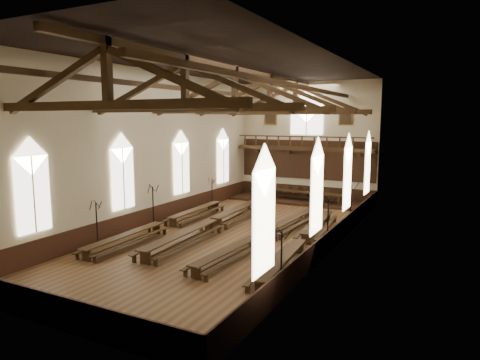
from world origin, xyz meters
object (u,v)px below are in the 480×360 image
at_px(refectory_row_c, 266,234).
at_px(refectory_row_b, 213,222).
at_px(refectory_row_d, 302,240).
at_px(candelabrum_right_far, 350,212).
at_px(candelabrum_left_mid, 153,214).
at_px(candelabrum_right_mid, 328,231).
at_px(candelabrum_right_near, 281,271).
at_px(dais, 297,201).
at_px(candelabrum_left_near, 97,233).
at_px(high_table, 297,192).
at_px(refectory_row_a, 165,223).
at_px(candelabrum_left_far, 212,198).

bearing_deg(refectory_row_c, refectory_row_b, 167.40).
height_order(refectory_row_d, candelabrum_right_far, candelabrum_right_far).
xyz_separation_m(candelabrum_left_mid, candelabrum_right_mid, (11.10, 1.05, -0.01)).
relative_size(refectory_row_d, candelabrum_right_near, 5.36).
bearing_deg(dais, refectory_row_b, -97.65).
bearing_deg(candelabrum_left_mid, candelabrum_left_near, -90.00).
bearing_deg(high_table, refectory_row_c, -78.46).
bearing_deg(candelabrum_left_near, refectory_row_b, 56.32).
bearing_deg(refectory_row_d, refectory_row_a, -178.27).
bearing_deg(candelabrum_left_mid, refectory_row_a, -16.31).
bearing_deg(refectory_row_b, candelabrum_left_mid, -165.28).
bearing_deg(candelabrum_left_near, high_table, 72.42).
height_order(refectory_row_a, refectory_row_b, refectory_row_b).
distance_m(refectory_row_d, candelabrum_right_near, 5.76).
relative_size(candelabrum_right_mid, candelabrum_right_far, 0.96).
bearing_deg(candelabrum_right_near, candelabrum_right_far, 90.00).
height_order(refectory_row_b, candelabrum_right_mid, candelabrum_right_mid).
xyz_separation_m(dais, candelabrum_right_mid, (5.74, -11.09, 0.73)).
distance_m(refectory_row_b, candelabrum_left_near, 6.98).
bearing_deg(high_table, candelabrum_right_near, -72.19).
xyz_separation_m(refectory_row_d, dais, (-4.67, 12.21, -0.40)).
xyz_separation_m(refectory_row_a, refectory_row_b, (2.73, 1.35, 0.06)).
relative_size(dais, candelabrum_right_mid, 4.16).
xyz_separation_m(candelabrum_left_far, candelabrum_right_mid, (11.10, -6.25, 0.14)).
distance_m(dais, high_table, 0.73).
bearing_deg(candelabrum_left_near, dais, 72.42).
relative_size(refectory_row_b, dais, 1.27).
bearing_deg(dais, candelabrum_left_near, -107.58).
height_order(refectory_row_c, dais, refectory_row_c).
xyz_separation_m(candelabrum_left_near, candelabrum_right_near, (11.10, -0.93, 0.01)).
distance_m(refectory_row_a, candelabrum_left_far, 7.72).
distance_m(candelabrum_right_near, candelabrum_right_mid, 6.77).
height_order(dais, candelabrum_left_far, candelabrum_left_far).
height_order(refectory_row_b, candelabrum_right_far, candelabrum_right_far).
height_order(candelabrum_right_mid, candelabrum_right_far, candelabrum_right_far).
relative_size(refectory_row_c, candelabrum_right_mid, 5.00).
relative_size(refectory_row_d, candelabrum_right_mid, 5.06).
height_order(candelabrum_left_far, candelabrum_right_far, candelabrum_right_far).
bearing_deg(candelabrum_right_far, dais, 135.28).
bearing_deg(candelabrum_right_mid, candelabrum_left_far, 150.61).
xyz_separation_m(candelabrum_left_far, candelabrum_right_far, (11.10, -0.84, 0.17)).
relative_size(refectory_row_d, candelabrum_left_near, 5.42).
bearing_deg(refectory_row_a, candelabrum_right_near, -28.41).
relative_size(refectory_row_a, candelabrum_left_near, 5.36).
bearing_deg(refectory_row_d, refectory_row_b, 170.02).
xyz_separation_m(refectory_row_b, candelabrum_left_near, (-3.87, -5.81, 0.22)).
xyz_separation_m(refectory_row_a, refectory_row_c, (6.67, 0.47, -0.00)).
distance_m(refectory_row_b, candelabrum_right_near, 9.88).
bearing_deg(candelabrum_right_far, refectory_row_a, -145.68).
distance_m(candelabrum_left_mid, candelabrum_right_far, 12.84).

